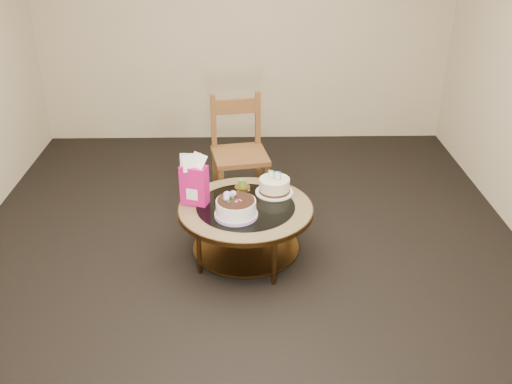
{
  "coord_description": "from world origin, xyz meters",
  "views": [
    {
      "loc": [
        0.0,
        -3.72,
        2.52
      ],
      "look_at": [
        0.08,
        0.02,
        0.57
      ],
      "focal_mm": 40.0,
      "sensor_mm": 36.0,
      "label": 1
    }
  ],
  "objects_px": {
    "coffee_table": "(246,215)",
    "decorated_cake": "(236,209)",
    "cream_cake": "(274,186)",
    "dining_chair": "(239,153)",
    "gift_bag": "(194,180)"
  },
  "relations": [
    {
      "from": "dining_chair",
      "to": "decorated_cake",
      "type": "bearing_deg",
      "value": -101.07
    },
    {
      "from": "coffee_table",
      "to": "decorated_cake",
      "type": "height_order",
      "value": "decorated_cake"
    },
    {
      "from": "decorated_cake",
      "to": "cream_cake",
      "type": "height_order",
      "value": "cream_cake"
    },
    {
      "from": "cream_cake",
      "to": "decorated_cake",
      "type": "bearing_deg",
      "value": -105.31
    },
    {
      "from": "coffee_table",
      "to": "dining_chair",
      "type": "bearing_deg",
      "value": 93.48
    },
    {
      "from": "cream_cake",
      "to": "gift_bag",
      "type": "bearing_deg",
      "value": -141.46
    },
    {
      "from": "coffee_table",
      "to": "gift_bag",
      "type": "relative_size",
      "value": 2.6
    },
    {
      "from": "decorated_cake",
      "to": "cream_cake",
      "type": "xyz_separation_m",
      "value": [
        0.3,
        0.36,
        -0.0
      ]
    },
    {
      "from": "cream_cake",
      "to": "coffee_table",
      "type": "bearing_deg",
      "value": -112.62
    },
    {
      "from": "coffee_table",
      "to": "decorated_cake",
      "type": "bearing_deg",
      "value": -115.91
    },
    {
      "from": "dining_chair",
      "to": "coffee_table",
      "type": "bearing_deg",
      "value": -96.62
    },
    {
      "from": "cream_cake",
      "to": "dining_chair",
      "type": "xyz_separation_m",
      "value": [
        -0.28,
        0.68,
        -0.01
      ]
    },
    {
      "from": "cream_cake",
      "to": "dining_chair",
      "type": "relative_size",
      "value": 0.3
    },
    {
      "from": "decorated_cake",
      "to": "cream_cake",
      "type": "bearing_deg",
      "value": 50.24
    },
    {
      "from": "coffee_table",
      "to": "decorated_cake",
      "type": "distance_m",
      "value": 0.22
    }
  ]
}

